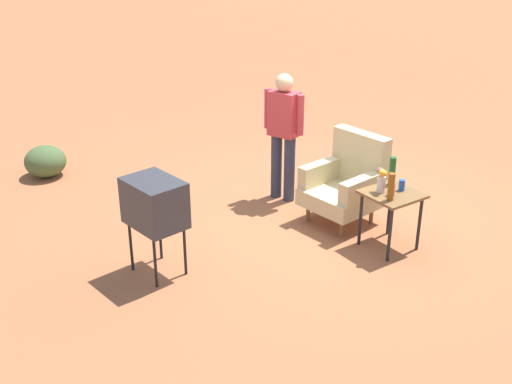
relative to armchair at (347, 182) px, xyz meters
The scene contains 11 objects.
ground_plane 0.58m from the armchair, 157.09° to the right, with size 60.00×60.00×0.00m, color #A05B38.
armchair is the anchor object (origin of this frame).
side_table 0.79m from the armchair, ahead, with size 0.56×0.56×0.66m.
tv_on_stand 2.43m from the armchair, 93.86° to the right, with size 0.66×0.52×1.03m.
person_standing 1.06m from the armchair, 164.45° to the right, with size 0.54×0.33×1.64m.
soda_can_blue 0.82m from the armchair, ahead, with size 0.07×0.07×0.12m, color blue.
bottle_tall_amber 0.98m from the armchair, 13.83° to the right, with size 0.07×0.07×0.30m, color brown.
soda_can_red 0.86m from the armchair, ahead, with size 0.07×0.07×0.12m, color red.
bottle_wine_green 0.69m from the armchair, ahead, with size 0.07×0.07×0.32m, color #1E5623.
flower_vase 0.78m from the armchair, 12.69° to the right, with size 0.15×0.10×0.27m.
shrub_lone 4.27m from the armchair, 143.05° to the right, with size 0.57×0.57×0.44m, color #475B33.
Camera 1 is at (5.35, -4.64, 3.43)m, focal length 44.31 mm.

